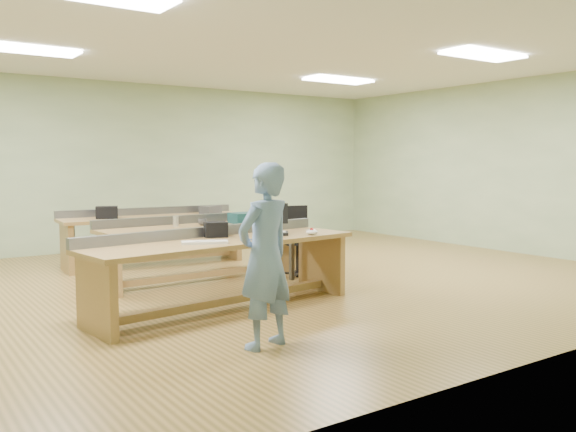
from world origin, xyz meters
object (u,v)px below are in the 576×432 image
object	(u,v)px
task_chair	(297,251)
mug	(202,222)
parts_bin_grey	(277,216)
drinks_can	(176,221)
parts_bin_teal	(246,218)
camera_bag	(216,230)
laptop_base	(275,233)
workbench_back	(154,229)
workbench_mid	(202,240)
person	(265,256)
workbench_front	(223,257)

from	to	relation	value
task_chair	mug	distance (m)	1.38
parts_bin_grey	mug	xyz separation A→B (m)	(-1.26, -0.15, -0.01)
mug	drinks_can	world-z (taller)	drinks_can
task_chair	parts_bin_grey	size ratio (longest dim) A/B	2.39
task_chair	parts_bin_teal	xyz separation A→B (m)	(-0.63, 0.31, 0.47)
camera_bag	mug	bearing A→B (deg)	85.68
parts_bin_teal	laptop_base	bearing A→B (deg)	-106.85
workbench_back	parts_bin_grey	world-z (taller)	same
workbench_mid	laptop_base	world-z (taller)	workbench_mid
person	laptop_base	world-z (taller)	person
camera_bag	drinks_can	xyz separation A→B (m)	(0.10, 1.29, -0.02)
workbench_back	camera_bag	xyz separation A→B (m)	(-0.46, -2.91, 0.28)
drinks_can	workbench_back	bearing A→B (deg)	77.66
person	camera_bag	world-z (taller)	person
laptop_base	workbench_back	bearing A→B (deg)	127.24
workbench_mid	parts_bin_teal	distance (m)	0.66
workbench_front	task_chair	distance (m)	2.05
camera_bag	parts_bin_grey	distance (m)	2.18
person	task_chair	xyz separation A→B (m)	(2.08, 2.48, -0.43)
person	laptop_base	size ratio (longest dim) A/B	5.30
workbench_front	parts_bin_teal	bearing A→B (deg)	44.26
camera_bag	task_chair	xyz separation A→B (m)	(1.69, 0.86, -0.48)
camera_bag	workbench_front	bearing A→B (deg)	-83.07
laptop_base	drinks_can	distance (m)	1.57
workbench_mid	parts_bin_teal	xyz separation A→B (m)	(0.59, -0.13, 0.27)
workbench_front	drinks_can	size ratio (longest dim) A/B	23.90
workbench_front	workbench_mid	distance (m)	1.61
workbench_back	parts_bin_teal	world-z (taller)	parts_bin_teal
person	parts_bin_grey	world-z (taller)	person
laptop_base	mug	bearing A→B (deg)	132.44
drinks_can	workbench_front	bearing A→B (deg)	-95.16
workbench_back	drinks_can	size ratio (longest dim) A/B	21.34
workbench_back	person	distance (m)	4.62
workbench_back	drinks_can	xyz separation A→B (m)	(-0.36, -1.63, 0.26)
workbench_mid	parts_bin_grey	size ratio (longest dim) A/B	6.85
laptop_base	parts_bin_grey	xyz separation A→B (m)	(1.05, 1.54, 0.04)
workbench_front	workbench_back	world-z (taller)	same
workbench_front	laptop_base	size ratio (longest dim) A/B	10.68
workbench_front	camera_bag	distance (m)	0.36
workbench_front	laptop_base	xyz separation A→B (m)	(0.69, 0.04, 0.21)
workbench_back	person	xyz separation A→B (m)	(-0.85, -4.54, 0.23)
mug	camera_bag	bearing A→B (deg)	-109.91
person	parts_bin_teal	bearing A→B (deg)	-131.83
parts_bin_grey	parts_bin_teal	bearing A→B (deg)	-163.29
laptop_base	drinks_can	xyz separation A→B (m)	(-0.55, 1.47, 0.05)
mug	workbench_mid	bearing A→B (deg)	63.87
task_chair	parts_bin_grey	distance (m)	0.68
workbench_front	camera_bag	bearing A→B (deg)	73.87
person	task_chair	world-z (taller)	person
workbench_back	parts_bin_teal	xyz separation A→B (m)	(0.61, -1.75, 0.27)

